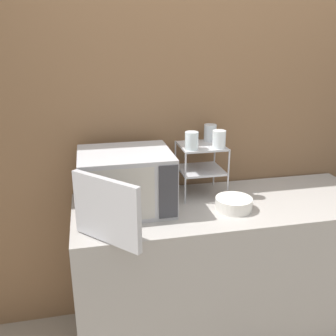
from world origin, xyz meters
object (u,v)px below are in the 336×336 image
Objects in this scene: microwave at (125,182)px; dish_rack at (201,159)px; glass_front_left at (192,141)px; glass_back_right at (210,133)px; glass_front_right at (219,139)px; bowl at (233,204)px.

microwave is 0.49m from dish_rack.
glass_back_right is at bearing 44.42° from glass_front_left.
microwave is 2.34× the size of dish_rack.
glass_back_right is at bearing 46.25° from dish_rack.
dish_rack is at bearing -133.75° from glass_back_right.
glass_front_right reaches higher than dish_rack.
glass_front_left reaches higher than microwave.
microwave is 7.14× the size of glass_back_right.
glass_back_right reaches higher than dish_rack.
glass_front_right is (0.55, 0.05, 0.20)m from microwave.
glass_back_right is at bearing 21.20° from microwave.
bowl is (0.59, -0.13, -0.13)m from microwave.
dish_rack is at bearing 42.57° from glass_front_left.
glass_back_right is (0.55, 0.21, 0.20)m from microwave.
dish_rack is 3.05× the size of glass_back_right.
dish_rack is at bearing 15.51° from microwave.
microwave is 0.44m from glass_front_left.
dish_rack is (0.47, 0.13, 0.06)m from microwave.
glass_front_left is 1.00× the size of glass_front_right.
glass_front_left is 0.49× the size of bowl.
dish_rack is at bearing 113.48° from bowl.
glass_back_right reaches higher than microwave.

